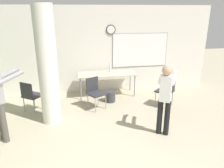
{
  "coord_description": "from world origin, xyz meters",
  "views": [
    {
      "loc": [
        -0.65,
        -2.11,
        2.66
      ],
      "look_at": [
        0.13,
        2.29,
        1.13
      ],
      "focal_mm": 35.0,
      "sensor_mm": 36.0,
      "label": 1
    }
  ],
  "objects": [
    {
      "name": "chair_mid_room",
      "position": [
        1.89,
        3.33,
        0.51
      ],
      "size": [
        0.62,
        0.62,
        0.87
      ],
      "color": "#2D2D33",
      "rests_on": "ground_plane"
    },
    {
      "name": "support_pillar",
      "position": [
        -1.27,
        2.99,
        1.4
      ],
      "size": [
        0.46,
        0.46,
        2.8
      ],
      "color": "silver",
      "rests_on": "ground_plane"
    },
    {
      "name": "waste_bin",
      "position": [
        0.36,
        3.94,
        0.17
      ],
      "size": [
        0.31,
        0.31,
        0.33
      ],
      "color": "#38383D",
      "rests_on": "ground_plane"
    },
    {
      "name": "wall_back",
      "position": [
        0.03,
        5.06,
        1.4
      ],
      "size": [
        8.0,
        0.15,
        2.8
      ],
      "color": "silver",
      "rests_on": "ground_plane"
    },
    {
      "name": "folding_table",
      "position": [
        0.35,
        4.5,
        0.68
      ],
      "size": [
        1.82,
        0.69,
        0.73
      ],
      "color": "beige",
      "rests_on": "ground_plane"
    },
    {
      "name": "chair_near_pillar",
      "position": [
        -1.85,
        3.61,
        0.51
      ],
      "size": [
        0.61,
        0.61,
        0.87
      ],
      "color": "#2D2D33",
      "rests_on": "ground_plane"
    },
    {
      "name": "person_playing_side",
      "position": [
        1.23,
        1.96,
        0.94
      ],
      "size": [
        0.55,
        0.66,
        1.59
      ],
      "color": "black",
      "rests_on": "ground_plane"
    },
    {
      "name": "bottle_on_table",
      "position": [
        0.47,
        4.65,
        0.85
      ],
      "size": [
        0.06,
        0.06,
        0.3
      ],
      "color": "silver",
      "rests_on": "folding_table"
    },
    {
      "name": "chair_table_front",
      "position": [
        -0.13,
        3.58,
        0.51
      ],
      "size": [
        0.6,
        0.6,
        0.87
      ],
      "color": "#2D2D33",
      "rests_on": "ground_plane"
    }
  ]
}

